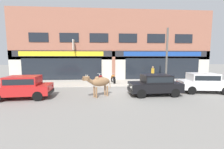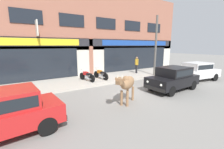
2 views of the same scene
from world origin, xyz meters
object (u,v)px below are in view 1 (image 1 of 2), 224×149
(motorcycle_1, at_px, (113,79))
(utility_pole, at_px, (167,56))
(car_1, at_px, (23,86))
(motorcycle_0, at_px, (101,79))
(pedestrian, at_px, (153,72))
(car_0, at_px, (155,84))
(cow, at_px, (99,82))
(car_2, at_px, (203,82))

(motorcycle_1, height_order, utility_pole, utility_pole)
(utility_pole, bearing_deg, car_1, -160.97)
(motorcycle_1, bearing_deg, motorcycle_0, -179.16)
(motorcycle_1, bearing_deg, pedestrian, 5.46)
(car_0, relative_size, motorcycle_0, 2.04)
(motorcycle_0, distance_m, motorcycle_1, 1.21)
(motorcycle_0, relative_size, pedestrian, 1.12)
(motorcycle_1, xyz_separation_m, pedestrian, (4.21, 0.40, 0.60))
(motorcycle_0, bearing_deg, motorcycle_1, 0.84)
(motorcycle_1, xyz_separation_m, utility_pole, (4.93, -1.21, 2.22))
(car_0, bearing_deg, utility_pole, 56.66)
(car_0, bearing_deg, motorcycle_0, 128.57)
(cow, xyz_separation_m, pedestrian, (5.50, 5.38, 0.11))
(cow, relative_size, motorcycle_0, 1.06)
(motorcycle_0, bearing_deg, utility_pole, -10.98)
(car_0, height_order, car_1, same)
(cow, distance_m, utility_pole, 7.48)
(motorcycle_0, height_order, pedestrian, pedestrian)
(car_1, bearing_deg, cow, 0.81)
(motorcycle_0, xyz_separation_m, pedestrian, (5.42, 0.42, 0.60))
(cow, height_order, motorcycle_0, cow)
(car_1, distance_m, motorcycle_1, 8.00)
(motorcycle_0, bearing_deg, car_2, -28.64)
(car_0, xyz_separation_m, utility_pole, (2.35, 3.57, 1.92))
(car_1, height_order, car_2, same)
(cow, distance_m, motorcycle_0, 4.99)
(car_0, relative_size, car_2, 0.97)
(car_0, relative_size, pedestrian, 2.28)
(cow, xyz_separation_m, motorcycle_1, (1.29, 4.98, -0.49))
(car_2, height_order, utility_pole, utility_pole)
(car_0, distance_m, car_2, 3.95)
(car_0, relative_size, motorcycle_1, 2.02)
(car_2, distance_m, motorcycle_0, 8.78)
(car_1, height_order, motorcycle_0, car_1)
(cow, height_order, car_1, cow)
(motorcycle_0, xyz_separation_m, motorcycle_1, (1.21, 0.02, 0.00))
(utility_pole, bearing_deg, cow, -148.79)
(motorcycle_0, distance_m, utility_pole, 6.64)
(car_2, xyz_separation_m, utility_pole, (-1.56, 3.02, 1.92))
(cow, xyz_separation_m, utility_pole, (6.22, 3.77, 1.73))
(cow, distance_m, motorcycle_1, 5.17)
(cow, height_order, car_0, cow)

